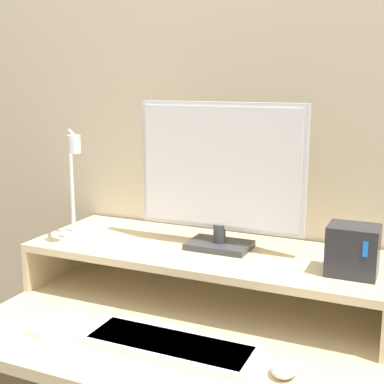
{
  "coord_description": "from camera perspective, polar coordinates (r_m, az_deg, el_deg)",
  "views": [
    {
      "loc": [
        0.56,
        -0.84,
        1.37
      ],
      "look_at": [
        0.01,
        0.4,
        1.08
      ],
      "focal_mm": 50.0,
      "sensor_mm": 36.0,
      "label": 1
    }
  ],
  "objects": [
    {
      "name": "wall_back",
      "position": [
        1.69,
        4.59,
        7.87
      ],
      "size": [
        6.0,
        0.05,
        2.5
      ],
      "color": "beige",
      "rests_on": "ground_plane"
    },
    {
      "name": "monitor_shelf",
      "position": [
        1.56,
        1.56,
        -6.85
      ],
      "size": [
        1.04,
        0.38,
        0.15
      ],
      "color": "beige",
      "rests_on": "desk"
    },
    {
      "name": "monitor",
      "position": [
        1.51,
        3.04,
        2.03
      ],
      "size": [
        0.49,
        0.12,
        0.42
      ],
      "color": "#38383D",
      "rests_on": "monitor_shelf"
    },
    {
      "name": "desk_lamp",
      "position": [
        1.64,
        -12.54,
        0.22
      ],
      "size": [
        0.15,
        0.17,
        0.33
      ],
      "color": "silver",
      "rests_on": "monitor_shelf"
    },
    {
      "name": "router_dock",
      "position": [
        1.39,
        16.78,
        -5.97
      ],
      "size": [
        0.12,
        0.1,
        0.13
      ],
      "color": "#28282D",
      "rests_on": "monitor_shelf"
    },
    {
      "name": "keyboard",
      "position": [
        1.33,
        -2.41,
        -15.96
      ],
      "size": [
        0.43,
        0.15,
        0.02
      ],
      "color": "white",
      "rests_on": "desk"
    },
    {
      "name": "mouse",
      "position": [
        1.24,
        9.84,
        -18.01
      ],
      "size": [
        0.06,
        0.08,
        0.03
      ],
      "color": "silver",
      "rests_on": "desk"
    },
    {
      "name": "remote_control",
      "position": [
        1.48,
        -14.34,
        -13.3
      ],
      "size": [
        0.07,
        0.17,
        0.02
      ],
      "color": "white",
      "rests_on": "desk"
    }
  ]
}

